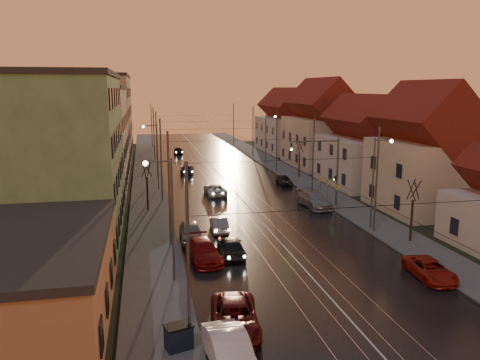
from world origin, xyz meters
TOP-DOWN VIEW (x-y plane):
  - ground at (0.00, 0.00)m, footprint 160.00×160.00m
  - road at (0.00, 40.00)m, footprint 16.00×120.00m
  - sidewalk_left at (-10.00, 40.00)m, footprint 4.00×120.00m
  - sidewalk_right at (10.00, 40.00)m, footprint 4.00×120.00m
  - tram_rail_0 at (-2.20, 40.00)m, footprint 0.06×120.00m
  - tram_rail_1 at (-0.77, 40.00)m, footprint 0.06×120.00m
  - tram_rail_2 at (0.77, 40.00)m, footprint 0.06×120.00m
  - tram_rail_3 at (2.20, 40.00)m, footprint 0.06×120.00m
  - apartment_left_0 at (-17.50, -2.00)m, footprint 10.00×14.00m
  - apartment_left_1 at (-17.50, 14.00)m, footprint 10.00×18.00m
  - apartment_left_2 at (-17.50, 34.00)m, footprint 10.00×20.00m
  - apartment_left_3 at (-17.50, 58.00)m, footprint 10.00×24.00m
  - house_right_1 at (17.00, 15.00)m, footprint 8.67×10.20m
  - house_right_2 at (17.00, 28.00)m, footprint 9.18×12.24m
  - house_right_3 at (17.00, 43.00)m, footprint 9.18×14.28m
  - house_right_4 at (17.00, 61.00)m, footprint 9.18×16.32m
  - catenary_pole_l_0 at (-8.60, -6.00)m, footprint 0.16×0.16m
  - catenary_pole_l_1 at (-8.60, 9.00)m, footprint 0.16×0.16m
  - catenary_pole_r_1 at (8.60, 9.00)m, footprint 0.16×0.16m
  - catenary_pole_l_2 at (-8.60, 24.00)m, footprint 0.16×0.16m
  - catenary_pole_r_2 at (8.60, 24.00)m, footprint 0.16×0.16m
  - catenary_pole_l_3 at (-8.60, 39.00)m, footprint 0.16×0.16m
  - catenary_pole_r_3 at (8.60, 39.00)m, footprint 0.16×0.16m
  - catenary_pole_l_4 at (-8.60, 54.00)m, footprint 0.16×0.16m
  - catenary_pole_r_4 at (8.60, 54.00)m, footprint 0.16×0.16m
  - catenary_pole_l_5 at (-8.60, 72.00)m, footprint 0.16×0.16m
  - catenary_pole_r_5 at (8.60, 72.00)m, footprint 0.16×0.16m
  - street_lamp_0 at (-9.10, 2.00)m, footprint 1.75×0.32m
  - street_lamp_1 at (9.10, 10.00)m, footprint 1.75×0.32m
  - street_lamp_2 at (-9.10, 30.00)m, footprint 1.75×0.32m
  - street_lamp_3 at (9.10, 46.00)m, footprint 1.75×0.32m
  - traffic_light_mast at (7.99, 18.00)m, footprint 5.30×0.32m
  - bare_tree_0 at (-10.20, 20.00)m, footprint 1.09×1.09m
  - bare_tree_1 at (10.20, 6.00)m, footprint 1.09×1.09m
  - bare_tree_2 at (10.40, 34.00)m, footprint 1.09×1.09m
  - driving_car_0 at (-4.39, 5.87)m, footprint 1.88×4.40m
  - driving_car_1 at (-4.29, 12.01)m, footprint 1.49×3.88m
  - driving_car_2 at (-2.51, 25.92)m, footprint 2.31×4.67m
  - driving_car_3 at (-4.40, 40.24)m, footprint 2.40×4.67m
  - driving_car_4 at (-4.07, 60.79)m, footprint 2.00×4.26m
  - parked_left_0 at (-7.04, -7.97)m, footprint 2.03×4.89m
  - parked_left_1 at (-6.20, -4.73)m, footprint 3.00×5.40m
  - parked_left_2 at (-6.52, 5.37)m, footprint 2.57×5.21m
  - parked_left_3 at (-6.93, 10.06)m, footprint 1.80×4.33m
  - parked_right_0 at (7.45, -0.81)m, footprint 2.34×4.54m
  - parked_right_1 at (6.72, 18.28)m, footprint 2.59×5.52m
  - parked_right_2 at (6.93, 29.70)m, footprint 1.55×3.72m
  - dumpster at (-9.13, -6.09)m, footprint 1.38×1.11m

SIDE VIEW (x-z plane):
  - ground at x=0.00m, z-range 0.00..0.00m
  - road at x=0.00m, z-range 0.00..0.04m
  - tram_rail_0 at x=-2.20m, z-range 0.04..0.07m
  - tram_rail_1 at x=-0.77m, z-range 0.04..0.07m
  - tram_rail_2 at x=0.77m, z-range 0.04..0.07m
  - tram_rail_3 at x=2.20m, z-range 0.04..0.07m
  - sidewalk_left at x=-10.00m, z-range 0.00..0.15m
  - sidewalk_right at x=10.00m, z-range 0.00..0.15m
  - parked_right_0 at x=7.45m, z-range 0.00..1.23m
  - parked_right_2 at x=6.93m, z-range 0.00..1.26m
  - driving_car_1 at x=-4.29m, z-range 0.00..1.26m
  - driving_car_2 at x=-2.51m, z-range 0.00..1.27m
  - driving_car_3 at x=-4.40m, z-range 0.00..1.30m
  - dumpster at x=-9.13m, z-range 0.15..1.25m
  - driving_car_4 at x=-4.07m, z-range 0.00..1.41m
  - parked_left_1 at x=-6.20m, z-range 0.00..1.43m
  - parked_left_2 at x=-6.52m, z-range 0.00..1.46m
  - parked_left_3 at x=-6.93m, z-range 0.00..1.47m
  - driving_car_0 at x=-4.39m, z-range 0.00..1.48m
  - parked_right_1 at x=6.72m, z-range 0.00..1.56m
  - parked_left_0 at x=-7.04m, z-range 0.00..1.57m
  - apartment_left_0 at x=-17.50m, z-range 0.00..4.50m
  - bare_tree_0 at x=-10.20m, z-range -0.07..5.04m
  - bare_tree_1 at x=10.20m, z-range -0.07..5.04m
  - bare_tree_2 at x=10.40m, z-range -0.07..5.04m
  - catenary_pole_l_0 at x=-8.60m, z-range 0.00..9.00m
  - catenary_pole_l_1 at x=-8.60m, z-range 0.00..9.00m
  - catenary_pole_r_1 at x=8.60m, z-range 0.00..9.00m
  - catenary_pole_l_2 at x=-8.60m, z-range 0.00..9.00m
  - catenary_pole_r_2 at x=8.60m, z-range 0.00..9.00m
  - catenary_pole_l_3 at x=-8.60m, z-range 0.00..9.00m
  - catenary_pole_r_3 at x=8.60m, z-range 0.00..9.00m
  - catenary_pole_l_4 at x=-8.60m, z-range 0.00..9.00m
  - catenary_pole_r_4 at x=8.60m, z-range 0.00..9.00m
  - catenary_pole_l_5 at x=-8.60m, z-range 0.00..9.00m
  - catenary_pole_r_5 at x=8.60m, z-range 0.00..9.00m
  - traffic_light_mast at x=7.99m, z-range 1.00..8.20m
  - house_right_2 at x=17.00m, z-range 0.04..9.24m
  - street_lamp_0 at x=-9.10m, z-range 0.89..8.89m
  - street_lamp_1 at x=9.10m, z-range 0.89..8.89m
  - street_lamp_2 at x=-9.10m, z-range 0.89..8.89m
  - street_lamp_3 at x=9.10m, z-range 0.89..8.89m
  - house_right_4 at x=17.00m, z-range 0.05..10.05m
  - house_right_1 at x=17.00m, z-range 0.05..10.85m
  - house_right_3 at x=17.00m, z-range 0.05..11.55m
  - apartment_left_2 at x=-17.50m, z-range 0.00..12.00m
  - apartment_left_1 at x=-17.50m, z-range 0.00..13.00m
  - apartment_left_3 at x=-17.50m, z-range 0.00..14.00m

